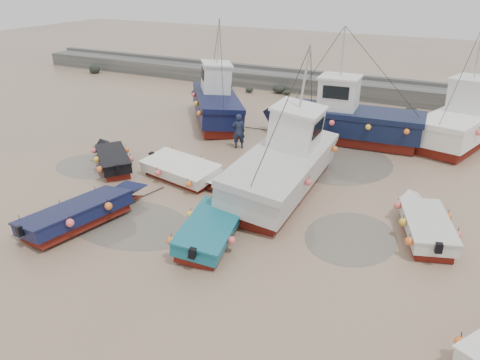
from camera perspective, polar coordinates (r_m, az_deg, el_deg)
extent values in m
plane|color=#9C8064|center=(18.21, -5.62, -5.23)|extent=(120.00, 120.00, 0.00)
cube|color=slate|center=(37.23, 13.04, 10.80)|extent=(60.00, 2.20, 1.20)
cube|color=slate|center=(38.23, 13.63, 12.20)|extent=(60.00, 0.60, 0.25)
ellipsoid|color=black|center=(33.58, 20.12, 7.94)|extent=(0.84, 0.86, 0.51)
ellipsoid|color=black|center=(34.86, 24.89, 7.82)|extent=(0.98, 1.07, 0.72)
ellipsoid|color=black|center=(37.41, 4.75, 10.99)|extent=(0.99, 0.80, 0.58)
ellipsoid|color=black|center=(46.88, -17.47, 12.57)|extent=(0.65, 0.64, 0.43)
ellipsoid|color=black|center=(36.99, 5.73, 10.59)|extent=(0.61, 0.53, 0.32)
ellipsoid|color=black|center=(38.14, -1.72, 11.38)|extent=(1.09, 0.88, 0.72)
ellipsoid|color=black|center=(37.58, 1.14, 10.95)|extent=(0.65, 0.60, 0.37)
ellipsoid|color=black|center=(35.30, 10.49, 9.66)|extent=(0.64, 0.62, 0.48)
ellipsoid|color=black|center=(46.89, -17.30, 12.79)|extent=(1.10, 0.87, 0.86)
ellipsoid|color=black|center=(34.77, 24.91, 7.52)|extent=(0.55, 0.45, 0.29)
cylinder|color=#635C51|center=(18.61, -13.29, -5.11)|extent=(5.34, 5.34, 0.01)
cylinder|color=#635C51|center=(17.67, 13.32, -6.81)|extent=(3.28, 3.28, 0.01)
cylinder|color=#635C51|center=(24.42, -17.66, 1.67)|extent=(3.77, 3.77, 0.01)
cylinder|color=#635C51|center=(24.32, 11.49, 2.27)|extent=(5.76, 5.76, 0.01)
cube|color=maroon|center=(18.88, -19.12, -4.92)|extent=(2.30, 4.04, 0.30)
cube|color=#111639|center=(18.71, -19.28, -3.92)|extent=(2.62, 4.37, 0.45)
pyramid|color=#111639|center=(19.68, -13.67, -0.30)|extent=(1.91, 1.07, 0.90)
cube|color=brown|center=(18.63, -19.34, -3.47)|extent=(2.13, 3.66, 0.10)
cube|color=#111639|center=(18.59, -19.38, -3.22)|extent=(2.71, 4.48, 0.07)
cube|color=black|center=(17.80, -25.09, -5.81)|extent=(0.25, 0.22, 0.35)
cylinder|color=black|center=(20.60, -11.32, -1.82)|extent=(0.46, 1.96, 0.04)
sphere|color=orange|center=(18.85, -25.13, -4.37)|extent=(0.30, 0.30, 0.30)
sphere|color=orange|center=(17.52, -19.72, -5.60)|extent=(0.30, 0.30, 0.30)
sphere|color=orange|center=(19.47, -20.95, -2.69)|extent=(0.30, 0.30, 0.30)
sphere|color=orange|center=(18.26, -15.46, -3.73)|extent=(0.30, 0.30, 0.30)
sphere|color=orange|center=(20.20, -17.06, -1.12)|extent=(0.30, 0.30, 0.30)
cube|color=maroon|center=(16.87, -3.89, -7.17)|extent=(2.01, 3.46, 0.30)
cube|color=#156274|center=(16.68, -3.93, -6.07)|extent=(2.29, 3.74, 0.45)
pyramid|color=#156274|center=(18.22, -1.88, -1.63)|extent=(1.71, 1.03, 0.90)
cube|color=brown|center=(16.60, -3.94, -5.58)|extent=(1.87, 3.13, 0.10)
cube|color=#156274|center=(16.55, -3.95, -5.31)|extent=(2.37, 3.83, 0.07)
cube|color=black|center=(15.14, -6.16, -8.86)|extent=(0.25, 0.22, 0.35)
cylinder|color=black|center=(19.40, -1.09, -3.03)|extent=(0.46, 1.96, 0.04)
sphere|color=orange|center=(15.82, -8.73, -7.71)|extent=(0.30, 0.30, 0.30)
sphere|color=orange|center=(16.00, -1.33, -7.00)|extent=(0.30, 0.30, 0.30)
sphere|color=orange|center=(17.29, -6.34, -4.60)|extent=(0.30, 0.30, 0.30)
sphere|color=orange|center=(17.55, 0.35, -3.96)|extent=(0.30, 0.30, 0.30)
sphere|color=orange|center=(13.29, 25.50, -17.33)|extent=(0.30, 0.30, 0.30)
cube|color=maroon|center=(23.63, -15.07, 1.61)|extent=(2.98, 2.79, 0.30)
cube|color=black|center=(23.49, -15.16, 2.46)|extent=(3.27, 3.08, 0.45)
pyramid|color=black|center=(25.18, -15.89, 4.94)|extent=(1.37, 1.43, 0.90)
cube|color=brown|center=(23.43, -15.21, 2.83)|extent=(2.71, 2.55, 0.10)
cube|color=black|center=(23.40, -15.23, 3.04)|extent=(3.36, 3.17, 0.07)
cube|color=black|center=(21.87, -14.61, 1.36)|extent=(0.28, 0.28, 0.35)
cylinder|color=black|center=(26.29, -15.88, 3.57)|extent=(1.53, 1.35, 0.04)
sphere|color=orange|center=(22.21, -16.66, 1.28)|extent=(0.30, 0.30, 0.30)
sphere|color=orange|center=(22.94, -13.11, 2.43)|extent=(0.30, 0.30, 0.30)
sphere|color=orange|center=(23.40, -17.02, 2.42)|extent=(0.30, 0.30, 0.30)
sphere|color=orange|center=(24.13, -13.63, 3.48)|extent=(0.30, 0.30, 0.30)
sphere|color=orange|center=(24.60, -17.34, 3.45)|extent=(0.30, 0.30, 0.30)
cube|color=maroon|center=(21.94, -7.08, 0.51)|extent=(3.64, 2.09, 0.30)
cube|color=white|center=(21.79, -7.13, 1.41)|extent=(3.93, 2.39, 0.45)
pyramid|color=white|center=(20.21, -2.84, 1.08)|extent=(1.04, 1.80, 0.90)
cube|color=brown|center=(21.73, -7.16, 1.81)|extent=(3.29, 1.94, 0.10)
cube|color=white|center=(21.69, -7.17, 2.03)|extent=(4.03, 2.48, 0.07)
cube|color=black|center=(23.05, -10.52, 2.96)|extent=(0.22, 0.25, 0.35)
cylinder|color=black|center=(20.07, -0.84, -2.04)|extent=(1.97, 0.44, 0.04)
sphere|color=orange|center=(23.35, -7.99, 3.24)|extent=(0.30, 0.30, 0.30)
sphere|color=orange|center=(21.49, -9.89, 1.19)|extent=(0.30, 0.30, 0.30)
sphere|color=orange|center=(22.06, -4.48, 2.12)|extent=(0.30, 0.30, 0.30)
sphere|color=orange|center=(20.17, -6.18, -0.16)|extent=(0.30, 0.30, 0.30)
cube|color=maroon|center=(18.30, 21.67, -6.32)|extent=(2.13, 3.32, 0.30)
cube|color=silver|center=(18.12, 21.85, -5.30)|extent=(2.41, 3.60, 0.45)
pyramid|color=silver|center=(19.67, 20.95, -1.30)|extent=(1.61, 1.13, 0.90)
cube|color=brown|center=(18.04, 21.93, -4.84)|extent=(1.97, 3.01, 0.10)
cube|color=silver|center=(18.00, 21.98, -4.59)|extent=(2.49, 3.69, 0.07)
cube|color=black|center=(16.58, 23.09, -7.69)|extent=(0.27, 0.24, 0.35)
cylinder|color=black|center=(20.82, 20.15, -2.63)|extent=(0.66, 1.91, 0.04)
sphere|color=orange|center=(16.76, 19.93, -7.06)|extent=(0.30, 0.30, 0.30)
sphere|color=orange|center=(17.74, 24.98, -6.15)|extent=(0.30, 0.30, 0.30)
sphere|color=orange|center=(17.88, 19.26, -4.88)|extent=(0.30, 0.30, 0.30)
sphere|color=orange|center=(18.85, 24.03, -4.15)|extent=(0.30, 0.30, 0.30)
sphere|color=orange|center=(19.03, 18.67, -2.97)|extent=(0.30, 0.30, 0.30)
cube|color=maroon|center=(29.76, -3.02, 7.38)|extent=(5.37, 6.25, 0.55)
cube|color=#0D1135|center=(29.55, -3.06, 8.77)|extent=(5.93, 6.83, 0.95)
pyramid|color=#0D1135|center=(33.16, -3.89, 11.73)|extent=(2.76, 2.57, 1.40)
cube|color=brown|center=(29.41, -3.08, 9.74)|extent=(5.77, 6.65, 0.08)
cube|color=#0D1135|center=(29.38, -3.08, 10.00)|extent=(6.06, 6.99, 0.30)
cube|color=white|center=(30.05, -3.33, 12.22)|extent=(2.53, 2.60, 1.70)
cube|color=white|center=(29.87, -3.38, 13.93)|extent=(2.73, 2.81, 0.12)
cube|color=black|center=(30.99, -3.56, 13.07)|extent=(1.17, 0.89, 0.68)
cylinder|color=#B7B7B2|center=(29.65, -3.44, 16.51)|extent=(0.10, 0.10, 2.60)
cylinder|color=black|center=(34.64, -4.00, 9.39)|extent=(1.83, 2.44, 0.05)
sphere|color=#F66263|center=(26.77, -5.21, 7.83)|extent=(0.30, 0.30, 0.30)
sphere|color=#F66263|center=(28.09, 0.01, 8.73)|extent=(0.30, 0.30, 0.30)
sphere|color=#F66263|center=(28.83, -5.57, 9.03)|extent=(0.30, 0.30, 0.30)
sphere|color=#F66263|center=(30.14, -0.68, 9.82)|extent=(0.30, 0.30, 0.30)
sphere|color=#F66263|center=(30.90, -5.88, 10.06)|extent=(0.30, 0.30, 0.30)
sphere|color=#F66263|center=(32.19, -1.28, 10.76)|extent=(0.30, 0.30, 0.30)
cube|color=maroon|center=(20.48, 4.72, -0.80)|extent=(2.55, 7.34, 0.55)
cube|color=beige|center=(20.17, 4.79, 1.13)|extent=(2.97, 7.89, 0.95)
pyramid|color=beige|center=(23.90, 8.60, 6.49)|extent=(2.72, 1.53, 1.40)
cube|color=brown|center=(19.98, 4.84, 2.49)|extent=(2.86, 7.70, 0.08)
cube|color=beige|center=(19.93, 4.86, 2.86)|extent=(3.03, 8.06, 0.30)
cube|color=white|center=(20.54, 5.99, 6.36)|extent=(1.94, 2.07, 1.70)
cube|color=white|center=(20.28, 6.10, 8.80)|extent=(2.10, 2.24, 0.12)
cube|color=black|center=(21.40, 6.94, 7.76)|extent=(1.59, 0.11, 0.68)
cylinder|color=#B7B7B2|center=(19.96, 6.28, 12.56)|extent=(0.10, 0.10, 2.60)
cylinder|color=black|center=(25.53, 9.14, 3.59)|extent=(0.17, 3.00, 0.05)
sphere|color=#F66263|center=(17.98, -2.98, -0.60)|extent=(0.30, 0.30, 0.30)
sphere|color=#F66263|center=(18.72, 7.89, 0.25)|extent=(0.30, 0.30, 0.30)
sphere|color=#F66263|center=(21.42, 2.15, 3.64)|extent=(0.30, 0.30, 0.30)
sphere|color=#F66263|center=(22.43, 11.09, 4.17)|extent=(0.30, 0.30, 0.30)
cube|color=maroon|center=(27.21, 13.56, 5.07)|extent=(6.87, 2.72, 0.55)
cube|color=#101834|center=(26.98, 13.72, 6.58)|extent=(7.40, 3.15, 0.95)
pyramid|color=#101834|center=(27.68, 5.29, 9.13)|extent=(1.62, 2.72, 1.40)
cube|color=brown|center=(26.83, 13.82, 7.62)|extent=(7.22, 3.04, 0.08)
cube|color=#101834|center=(26.79, 13.85, 7.91)|extent=(7.56, 3.22, 0.30)
cube|color=white|center=(26.70, 11.96, 10.20)|extent=(2.13, 1.98, 1.70)
cube|color=white|center=(26.50, 12.13, 12.10)|extent=(2.30, 2.13, 0.12)
cube|color=black|center=(26.85, 9.85, 11.00)|extent=(0.17, 1.56, 0.68)
cylinder|color=#B7B7B2|center=(26.26, 12.40, 14.99)|extent=(0.10, 0.10, 2.60)
cylinder|color=black|center=(28.52, 2.97, 6.10)|extent=(3.00, 0.28, 0.05)
sphere|color=#F66263|center=(25.25, 19.64, 5.48)|extent=(0.30, 0.30, 0.30)
sphere|color=#F66263|center=(28.04, 18.18, 7.48)|extent=(0.30, 0.30, 0.30)
sphere|color=#F66263|center=(25.40, 15.35, 6.14)|extent=(0.30, 0.30, 0.30)
sphere|color=#F66263|center=(28.23, 14.31, 8.06)|extent=(0.30, 0.30, 0.30)
sphere|color=#F66263|center=(25.69, 11.12, 6.76)|extent=(0.30, 0.30, 0.30)
sphere|color=#F66263|center=(28.56, 10.49, 8.59)|extent=(0.30, 0.30, 0.30)
sphere|color=#F66263|center=(26.11, 7.00, 7.32)|extent=(0.30, 0.30, 0.30)
cube|color=maroon|center=(28.53, 25.02, 4.32)|extent=(3.94, 6.31, 0.55)
cube|color=white|center=(28.31, 25.29, 5.74)|extent=(4.45, 6.84, 0.95)
cube|color=brown|center=(28.17, 25.48, 6.73)|extent=(4.30, 6.67, 0.08)
cube|color=white|center=(28.13, 25.53, 7.00)|extent=(4.54, 6.99, 0.30)
cube|color=white|center=(28.69, 26.50, 9.15)|extent=(2.38, 2.47, 1.70)
cube|color=white|center=(28.51, 26.84, 10.90)|extent=(2.57, 2.67, 0.12)
sphere|color=#F66263|center=(26.44, 20.55, 6.16)|extent=(0.30, 0.30, 0.30)
sphere|color=#F66263|center=(26.41, 27.13, 4.97)|extent=(0.30, 0.30, 0.30)
sphere|color=#F66263|center=(28.23, 22.33, 6.97)|extent=(0.30, 0.30, 0.30)
sphere|color=#F66263|center=(30.05, 23.90, 7.69)|extent=(0.30, 0.30, 0.30)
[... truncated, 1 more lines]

